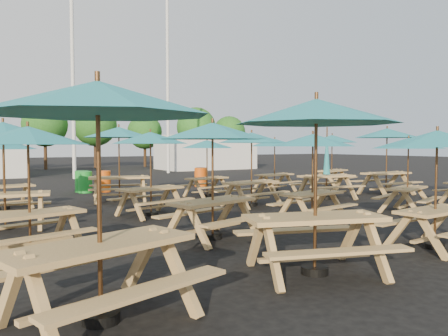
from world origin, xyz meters
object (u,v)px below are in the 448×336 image
picnic_unit_3 (3,148)px  picnic_unit_11 (207,147)px  picnic_unit_9 (313,145)px  waste_bin_2 (104,181)px  picnic_unit_15 (275,145)px  waste_bin_4 (201,177)px  waste_bin_1 (85,182)px  picnic_unit_2 (3,135)px  picnic_unit_19 (332,142)px  picnic_unit_10 (252,142)px  picnic_unit_14 (327,170)px  picnic_unit_6 (150,142)px  picnic_unit_4 (316,121)px  waste_bin_3 (200,177)px  picnic_unit_8 (437,145)px  picnic_unit_1 (28,142)px  waste_bin_0 (82,181)px  picnic_unit_0 (98,111)px  picnic_unit_13 (408,147)px  picnic_unit_5 (213,137)px  picnic_unit_18 (387,137)px

picnic_unit_3 → picnic_unit_11: 6.54m
picnic_unit_9 → waste_bin_2: 9.76m
picnic_unit_15 → waste_bin_4: picnic_unit_15 is taller
waste_bin_2 → waste_bin_1: bearing=176.7°
picnic_unit_2 → picnic_unit_19: 13.35m
picnic_unit_2 → picnic_unit_11: 7.43m
picnic_unit_3 → waste_bin_2: bearing=29.6°
picnic_unit_3 → picnic_unit_9: size_ratio=0.95×
picnic_unit_10 → picnic_unit_11: size_ratio=1.05×
picnic_unit_2 → picnic_unit_14: (9.89, 0.22, -1.05)m
picnic_unit_3 → picnic_unit_6: 4.61m
picnic_unit_6 → waste_bin_2: size_ratio=3.01×
picnic_unit_4 → waste_bin_1: bearing=108.5°
picnic_unit_14 → waste_bin_3: picnic_unit_14 is taller
picnic_unit_8 → picnic_unit_14: 7.20m
picnic_unit_1 → waste_bin_0: picnic_unit_1 is taller
picnic_unit_10 → picnic_unit_1: bearing=-165.1°
picnic_unit_0 → waste_bin_4: (8.15, 12.85, -1.78)m
waste_bin_1 → picnic_unit_10: bearing=-62.2°
waste_bin_3 → picnic_unit_14: bearing=-76.6°
picnic_unit_10 → waste_bin_2: picnic_unit_10 is taller
picnic_unit_3 → picnic_unit_6: (3.19, -3.32, 0.15)m
picnic_unit_13 → waste_bin_1: picnic_unit_13 is taller
picnic_unit_15 → picnic_unit_2: bearing=-173.6°
picnic_unit_13 → waste_bin_4: 9.92m
picnic_unit_2 → waste_bin_2: 7.85m
picnic_unit_5 → picnic_unit_14: bearing=12.8°
picnic_unit_8 → picnic_unit_18: size_ratio=0.85×
picnic_unit_9 → waste_bin_4: bearing=67.4°
picnic_unit_3 → picnic_unit_0: bearing=-99.1°
picnic_unit_19 → waste_bin_3: picnic_unit_19 is taller
picnic_unit_13 → picnic_unit_19: bearing=43.2°
picnic_unit_9 → picnic_unit_18: (6.39, 2.90, 0.31)m
picnic_unit_1 → picnic_unit_14: 10.26m
picnic_unit_3 → picnic_unit_5: 7.36m
waste_bin_1 → picnic_unit_1: bearing=-108.8°
picnic_unit_6 → waste_bin_2: (0.61, 6.45, -1.50)m
picnic_unit_3 → picnic_unit_4: picnic_unit_4 is taller
picnic_unit_2 → picnic_unit_6: picnic_unit_2 is taller
picnic_unit_0 → picnic_unit_1: size_ratio=1.17×
picnic_unit_0 → waste_bin_1: picnic_unit_0 is taller
picnic_unit_4 → waste_bin_0: picnic_unit_4 is taller
picnic_unit_11 → picnic_unit_5: bearing=-131.5°
picnic_unit_5 → waste_bin_3: size_ratio=3.15×
picnic_unit_6 → picnic_unit_13: bearing=-42.0°
picnic_unit_1 → picnic_unit_5: picnic_unit_5 is taller
picnic_unit_0 → waste_bin_1: bearing=61.2°
picnic_unit_14 → waste_bin_4: size_ratio=2.95×
picnic_unit_19 → picnic_unit_13: bearing=-137.1°
picnic_unit_0 → waste_bin_2: (3.68, 12.69, -1.78)m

